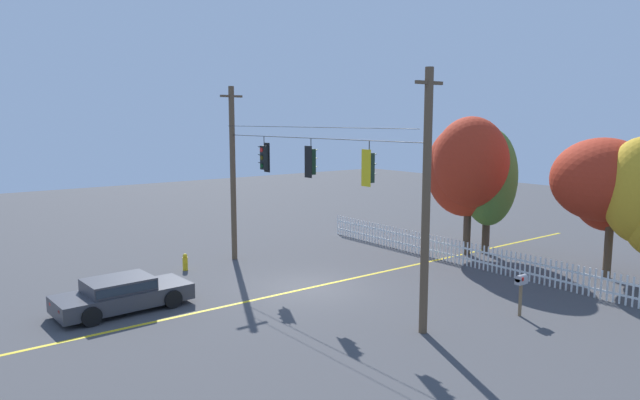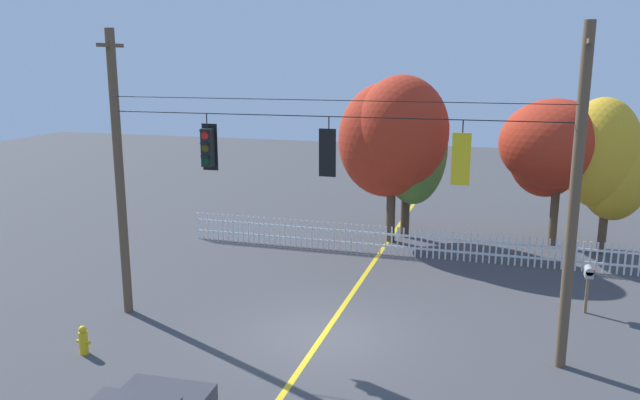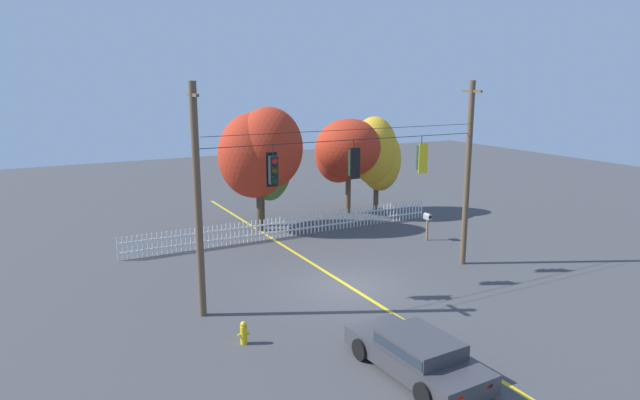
# 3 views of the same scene
# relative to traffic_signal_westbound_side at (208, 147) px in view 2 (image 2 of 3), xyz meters

# --- Properties ---
(ground) EXTENTS (80.00, 80.00, 0.00)m
(ground) POSITION_rel_traffic_signal_westbound_side_xyz_m (3.17, -0.01, -4.92)
(ground) COLOR #424244
(lane_centerline_stripe) EXTENTS (0.16, 36.00, 0.01)m
(lane_centerline_stripe) POSITION_rel_traffic_signal_westbound_side_xyz_m (3.17, -0.01, -4.92)
(lane_centerline_stripe) COLOR gold
(lane_centerline_stripe) RESTS_ON ground
(signal_support_span) EXTENTS (12.09, 1.10, 8.01)m
(signal_support_span) POSITION_rel_traffic_signal_westbound_side_xyz_m (3.17, -0.01, -0.83)
(signal_support_span) COLOR brown
(signal_support_span) RESTS_ON ground
(traffic_signal_westbound_side) EXTENTS (0.43, 0.38, 1.52)m
(traffic_signal_westbound_side) POSITION_rel_traffic_signal_westbound_side_xyz_m (0.00, 0.00, 0.00)
(traffic_signal_westbound_side) COLOR black
(traffic_signal_northbound_secondary) EXTENTS (0.43, 0.38, 1.48)m
(traffic_signal_northbound_secondary) POSITION_rel_traffic_signal_westbound_side_xyz_m (3.31, -0.02, 0.02)
(traffic_signal_northbound_secondary) COLOR black
(traffic_signal_eastbound_side) EXTENTS (0.43, 0.38, 1.51)m
(traffic_signal_eastbound_side) POSITION_rel_traffic_signal_westbound_side_xyz_m (6.54, -0.02, -0.00)
(traffic_signal_eastbound_side) COLOR black
(white_picket_fence) EXTENTS (17.24, 0.06, 1.09)m
(white_picket_fence) POSITION_rel_traffic_signal_westbound_side_xyz_m (4.18, 7.62, -4.37)
(white_picket_fence) COLOR white
(white_picket_fence) RESTS_ON ground
(autumn_maple_near_fence) EXTENTS (4.38, 3.94, 6.66)m
(autumn_maple_near_fence) POSITION_rel_traffic_signal_westbound_side_xyz_m (3.30, 9.27, -0.63)
(autumn_maple_near_fence) COLOR #473828
(autumn_maple_near_fence) RESTS_ON ground
(autumn_maple_mid) EXTENTS (3.89, 3.49, 6.37)m
(autumn_maple_mid) POSITION_rel_traffic_signal_westbound_side_xyz_m (3.51, 10.05, -0.81)
(autumn_maple_mid) COLOR #473828
(autumn_maple_mid) RESTS_ON ground
(autumn_oak_far_east) EXTENTS (4.09, 4.07, 5.80)m
(autumn_oak_far_east) POSITION_rel_traffic_signal_westbound_side_xyz_m (9.20, 10.51, -0.97)
(autumn_oak_far_east) COLOR brown
(autumn_oak_far_east) RESTS_ON ground
(autumn_maple_far_west) EXTENTS (3.27, 2.70, 5.88)m
(autumn_maple_far_west) POSITION_rel_traffic_signal_westbound_side_xyz_m (11.13, 10.03, -1.36)
(autumn_maple_far_west) COLOR brown
(autumn_maple_far_west) RESTS_ON ground
(fire_hydrant) EXTENTS (0.38, 0.22, 0.74)m
(fire_hydrant) POSITION_rel_traffic_signal_westbound_side_xyz_m (-2.25, -2.71, -4.56)
(fire_hydrant) COLOR gold
(fire_hydrant) RESTS_ON ground
(roadside_mailbox) EXTENTS (0.25, 0.44, 1.41)m
(roadside_mailbox) POSITION_rel_traffic_signal_westbound_side_xyz_m (10.03, 3.68, -3.77)
(roadside_mailbox) COLOR brown
(roadside_mailbox) RESTS_ON ground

